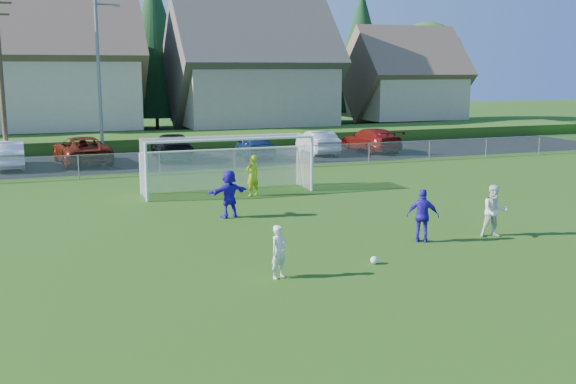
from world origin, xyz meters
name	(u,v)px	position (x,y,z in m)	size (l,w,h in m)	color
ground	(409,315)	(0.00, 0.00, 0.00)	(160.00, 160.00, 0.00)	#193D0C
asphalt_lot	(178,159)	(0.00, 27.50, 0.01)	(60.00, 60.00, 0.00)	black
grass_embankment	(158,140)	(0.00, 35.00, 0.40)	(70.00, 6.00, 0.80)	#1E420F
soccer_ball	(374,260)	(1.08, 3.81, 0.11)	(0.22, 0.22, 0.22)	white
player_white_a	(279,252)	(-1.86, 3.52, 0.71)	(0.52, 0.34, 1.41)	silver
player_white_b	(494,211)	(6.15, 5.27, 0.86)	(0.83, 0.65, 1.71)	silver
player_blue_a	(423,216)	(3.62, 5.48, 0.85)	(1.00, 0.41, 1.70)	#2813B9
player_blue_b	(229,194)	(-1.22, 11.02, 0.89)	(1.64, 0.52, 1.77)	#2813B9
goalkeeper	(253,175)	(0.82, 14.77, 0.89)	(0.65, 0.43, 1.78)	#B1CE18
car_b	(8,154)	(-9.42, 27.00, 0.76)	(1.61, 4.60, 1.52)	white
car_c	(82,150)	(-5.55, 27.43, 0.79)	(2.61, 5.65, 1.57)	#621A0B
car_d	(172,147)	(-0.35, 27.50, 0.77)	(2.16, 5.32, 1.54)	black
car_e	(255,146)	(4.49, 26.44, 0.75)	(1.77, 4.39, 1.50)	navy
car_f	(318,142)	(8.88, 27.08, 0.74)	(1.56, 4.48, 1.48)	silver
car_g	(371,140)	(12.65, 27.04, 0.76)	(2.13, 5.24, 1.52)	maroon
soccer_goal	(226,156)	(0.00, 16.05, 1.63)	(7.42, 1.90, 2.50)	white
chainlink_fence	(198,161)	(0.00, 22.00, 0.63)	(52.06, 0.06, 1.20)	gray
streetlight	(100,79)	(-4.45, 26.00, 4.84)	(1.38, 0.18, 9.00)	slate
utility_pole	(1,73)	(-9.50, 27.00, 5.15)	(1.60, 0.26, 10.00)	#473321
houses_row	(165,43)	(1.97, 42.46, 7.33)	(53.90, 11.45, 13.27)	tan
tree_row	(143,50)	(1.04, 48.74, 6.91)	(65.98, 12.36, 13.80)	#382616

